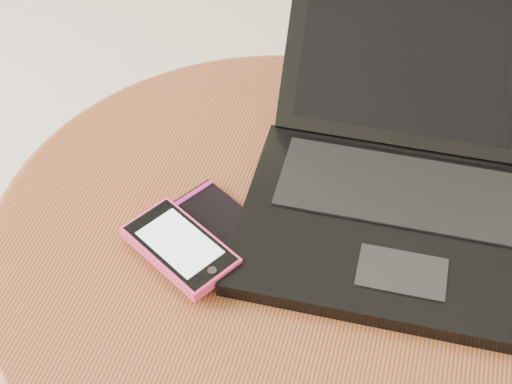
# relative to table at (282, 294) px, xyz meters

# --- Properties ---
(table) EXTENTS (0.63, 0.63, 0.50)m
(table) POSITION_rel_table_xyz_m (0.00, 0.00, 0.00)
(table) COLOR #502D17
(table) RESTS_ON ground
(laptop) EXTENTS (0.34, 0.36, 0.19)m
(laptop) POSITION_rel_table_xyz_m (0.12, 0.08, 0.14)
(laptop) COLOR black
(laptop) RESTS_ON table
(phone_black) EXTENTS (0.12, 0.11, 0.01)m
(phone_black) POSITION_rel_table_xyz_m (-0.06, -0.01, 0.11)
(phone_black) COLOR black
(phone_black) RESTS_ON table
(phone_pink) EXTENTS (0.13, 0.11, 0.01)m
(phone_pink) POSITION_rel_table_xyz_m (-0.09, -0.06, 0.12)
(phone_pink) COLOR #EB366E
(phone_pink) RESTS_ON phone_black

